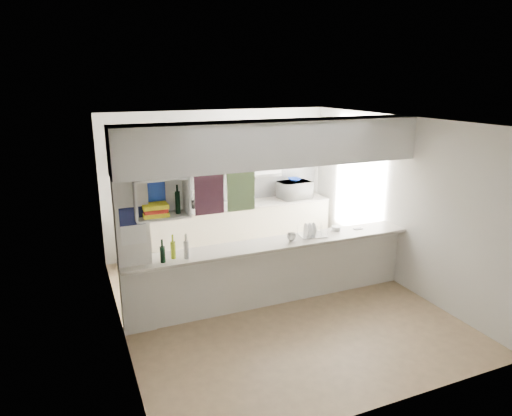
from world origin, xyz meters
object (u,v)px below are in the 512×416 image
bowl (294,180)px  microwave (295,190)px  wine_bottles (175,251)px  dish_rack (312,230)px

bowl → microwave: bearing=-101.5°
microwave → bowl: (0.01, 0.03, 0.19)m
bowl → wine_bottles: size_ratio=0.66×
microwave → dish_rack: 2.19m
wine_bottles → dish_rack: bearing=3.6°
dish_rack → wine_bottles: bearing=-167.4°
bowl → wine_bottles: bearing=-142.0°
microwave → bowl: bowl is taller
dish_rack → wine_bottles: wine_bottles is taller
microwave → bowl: 0.20m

